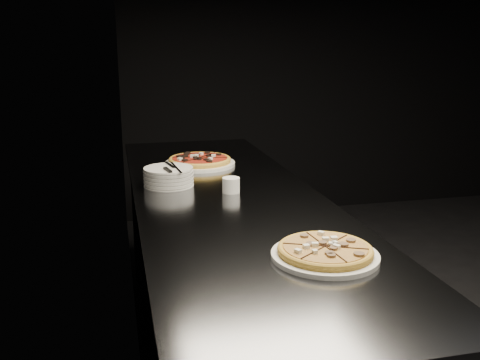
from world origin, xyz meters
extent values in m
cube|color=black|center=(-2.50, 0.00, 1.40)|extent=(0.02, 5.00, 2.80)
cube|color=black|center=(0.00, 2.50, 1.40)|extent=(5.00, 0.02, 2.80)
cube|color=slate|center=(-2.13, 0.00, 0.45)|extent=(0.70, 2.40, 0.90)
cube|color=slate|center=(-2.13, 0.00, 0.91)|extent=(0.74, 2.44, 0.02)
cylinder|color=silver|center=(-2.00, -0.70, 0.93)|extent=(0.31, 0.31, 0.01)
cylinder|color=gold|center=(-2.00, -0.70, 0.94)|extent=(0.36, 0.36, 0.01)
torus|color=gold|center=(-2.00, -0.70, 0.95)|extent=(0.36, 0.36, 0.02)
cylinder|color=#E5AB4C|center=(-2.00, -0.70, 0.95)|extent=(0.31, 0.31, 0.01)
cylinder|color=silver|center=(-2.15, 0.54, 0.93)|extent=(0.35, 0.35, 0.02)
cylinder|color=gold|center=(-2.15, 0.54, 0.94)|extent=(0.37, 0.37, 0.01)
torus|color=gold|center=(-2.15, 0.54, 0.95)|extent=(0.38, 0.38, 0.02)
cylinder|color=#A12517|center=(-2.15, 0.54, 0.95)|extent=(0.33, 0.33, 0.01)
cylinder|color=silver|center=(-2.35, 0.20, 0.93)|extent=(0.21, 0.21, 0.02)
cylinder|color=silver|center=(-2.35, 0.20, 0.94)|extent=(0.21, 0.21, 0.02)
cylinder|color=silver|center=(-2.35, 0.20, 0.96)|extent=(0.21, 0.21, 0.02)
cylinder|color=silver|center=(-2.35, 0.20, 0.97)|extent=(0.21, 0.21, 0.02)
cylinder|color=silver|center=(-2.35, 0.20, 0.99)|extent=(0.21, 0.21, 0.02)
cube|color=#B6B9BD|center=(-2.33, 0.24, 1.00)|extent=(0.04, 0.14, 0.00)
cube|color=black|center=(-2.35, 0.14, 1.00)|extent=(0.03, 0.08, 0.01)
cube|color=#B6B9BD|center=(-2.31, 0.18, 1.00)|extent=(0.04, 0.21, 0.00)
cylinder|color=silver|center=(-2.11, 0.03, 0.95)|extent=(0.07, 0.07, 0.06)
cylinder|color=black|center=(-2.11, 0.03, 0.97)|extent=(0.06, 0.06, 0.01)
camera|label=1|loc=(-2.56, -2.02, 1.51)|focal=40.00mm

